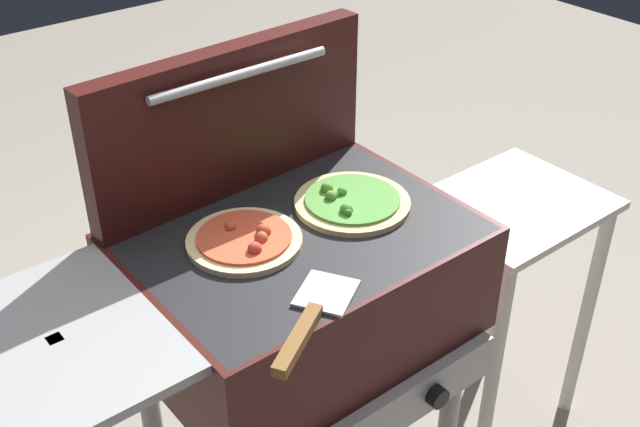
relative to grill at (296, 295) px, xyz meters
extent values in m
cube|color=#38110F|center=(0.01, 0.00, 0.02)|extent=(0.64, 0.48, 0.24)
cube|color=black|center=(0.01, 0.00, 0.14)|extent=(0.61, 0.46, 0.01)
cube|color=#949494|center=(-0.47, 0.00, 0.13)|extent=(0.32, 0.41, 0.02)
cube|color=#949494|center=(-0.47, 0.00, 0.02)|extent=(0.02, 0.02, 0.24)
cube|color=#949494|center=(0.01, -0.25, -0.15)|extent=(0.58, 0.02, 0.10)
cylinder|color=black|center=(0.13, -0.27, -0.15)|extent=(0.04, 0.02, 0.04)
cylinder|color=#949494|center=(0.28, 0.19, -0.43)|extent=(0.04, 0.04, 0.66)
cube|color=#38110F|center=(0.01, 0.22, 0.29)|extent=(0.63, 0.08, 0.30)
cylinder|color=#B7B7BC|center=(0.01, 0.17, 0.40)|extent=(0.38, 0.02, 0.02)
cylinder|color=beige|center=(-0.09, 0.04, 0.15)|extent=(0.21, 0.21, 0.01)
cylinder|color=#D14C2D|center=(-0.09, 0.04, 0.16)|extent=(0.18, 0.18, 0.01)
sphere|color=#D43C33|center=(-0.10, -0.02, 0.17)|extent=(0.03, 0.03, 0.03)
sphere|color=#B84F2B|center=(-0.07, 0.01, 0.17)|extent=(0.02, 0.02, 0.02)
sphere|color=#BC4025|center=(-0.06, 0.02, 0.17)|extent=(0.03, 0.03, 0.03)
sphere|color=#CE552C|center=(-0.09, 0.08, 0.17)|extent=(0.02, 0.02, 0.02)
sphere|color=#BD532D|center=(-0.10, 0.07, 0.17)|extent=(0.02, 0.02, 0.02)
cylinder|color=#E0C17F|center=(0.15, 0.01, 0.15)|extent=(0.23, 0.23, 0.01)
cylinder|color=#4C8C38|center=(0.15, 0.01, 0.16)|extent=(0.19, 0.19, 0.01)
sphere|color=green|center=(0.15, 0.04, 0.17)|extent=(0.02, 0.02, 0.02)
sphere|color=#499838|center=(0.11, -0.02, 0.17)|extent=(0.03, 0.03, 0.03)
sphere|color=#4D862A|center=(0.13, 0.07, 0.17)|extent=(0.03, 0.03, 0.03)
sphere|color=#559530|center=(0.13, 0.04, 0.17)|extent=(0.02, 0.02, 0.02)
sphere|color=#3C822E|center=(0.11, -0.03, 0.17)|extent=(0.02, 0.02, 0.02)
sphere|color=#568C3A|center=(0.12, 0.04, 0.17)|extent=(0.02, 0.02, 0.02)
cube|color=#B7BABF|center=(-0.07, -0.18, 0.15)|extent=(0.13, 0.13, 0.01)
cube|color=brown|center=(-0.18, -0.24, 0.15)|extent=(0.15, 0.10, 0.02)
cube|color=beige|center=(0.67, 0.00, -0.05)|extent=(0.44, 0.36, 0.02)
cylinder|color=beige|center=(0.48, -0.15, -0.41)|extent=(0.04, 0.04, 0.69)
cylinder|color=beige|center=(0.86, -0.15, -0.41)|extent=(0.04, 0.04, 0.69)
cylinder|color=beige|center=(0.48, 0.15, -0.41)|extent=(0.04, 0.04, 0.69)
cylinder|color=beige|center=(0.86, 0.15, -0.41)|extent=(0.04, 0.04, 0.69)
camera|label=1|loc=(-0.72, -0.98, 0.97)|focal=44.08mm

